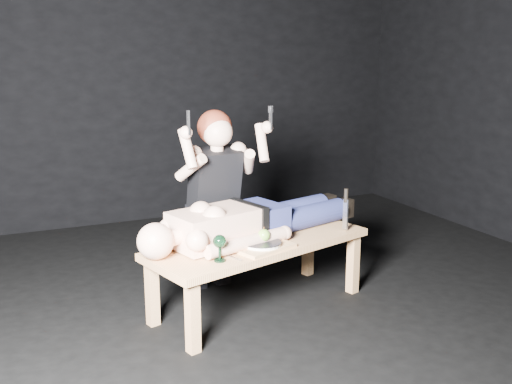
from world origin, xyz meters
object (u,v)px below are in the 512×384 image
table (259,274)px  lying_man (255,215)px  serving_tray (262,247)px  kneeling_woman (210,198)px  goblet (220,248)px  carving_knife (346,210)px

table → lying_man: bearing=65.8°
serving_tray → kneeling_woman: bearing=100.5°
lying_man → kneeling_woman: (-0.18, 0.34, 0.05)m
lying_man → serving_tray: bearing=-120.2°
table → lying_man: (0.02, 0.11, 0.36)m
kneeling_woman → serving_tray: size_ratio=3.66×
lying_man → kneeling_woman: kneeling_woman is taller
kneeling_woman → table: bearing=-75.1°
goblet → carving_knife: 0.99m
lying_man → carving_knife: 0.61m
table → kneeling_woman: bearing=94.1°
lying_man → goblet: bearing=-151.5°
serving_tray → carving_knife: 0.68m
lying_man → goblet: lying_man is taller
goblet → carving_knife: carving_knife is taller
lying_man → table: bearing=-114.2°
kneeling_woman → carving_knife: 0.91m
carving_knife → goblet: bearing=176.9°
kneeling_woman → carving_knife: size_ratio=4.48×
goblet → kneeling_woman: bearing=74.3°
table → lying_man: size_ratio=0.98×
carving_knife → kneeling_woman: bearing=131.7°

